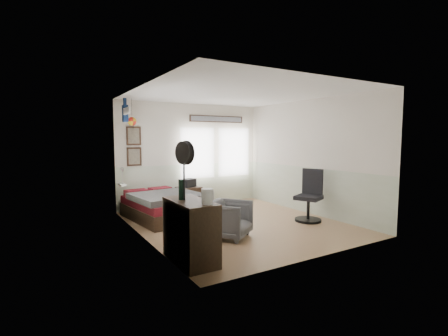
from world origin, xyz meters
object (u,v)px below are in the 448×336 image
Objects in this scene: armchair at (229,219)px; nightstand at (189,198)px; task_chair at (310,200)px; dresser at (190,231)px; bed at (163,206)px.

armchair is 1.32× the size of nightstand.
task_chair is (2.13, 0.12, 0.13)m from armchair.
nightstand is at bearing 101.52° from task_chair.
armchair is 0.65× the size of task_chair.
dresser is 1.80× the size of nightstand.
dresser reaches higher than nightstand.
task_chair is (3.21, 0.82, 0.01)m from dresser.
armchair is 2.14m from task_chair.
dresser reaches higher than bed.
bed is 2.71× the size of armchair.
dresser reaches higher than armchair.
task_chair is (2.68, -1.80, 0.17)m from bed.
armchair is at bearing -104.59° from nightstand.
bed is 3.57× the size of nightstand.
armchair reaches higher than nightstand.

